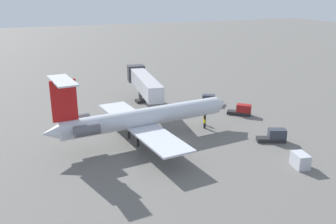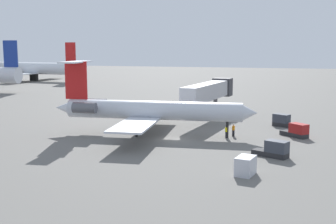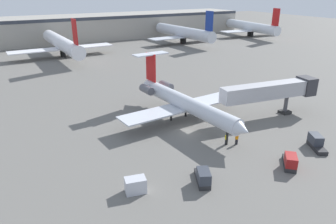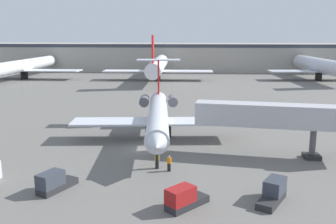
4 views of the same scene
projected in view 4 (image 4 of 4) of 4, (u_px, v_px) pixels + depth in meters
The scene contains 12 objects.
ground_plane at pixel (143, 149), 46.28m from camera, with size 400.00×400.00×0.10m, color #66635E.
regional_jet at pixel (158, 114), 49.65m from camera, with size 23.31×28.43×10.10m.
jet_bridge at pixel (287, 117), 42.38m from camera, with size 18.90×5.57×6.46m.
ground_crew_marshaller at pixel (157, 161), 39.42m from camera, with size 0.46×0.37×1.69m.
ground_crew_loader at pixel (169, 163), 38.61m from camera, with size 0.45×0.34×1.69m.
baggage_tug_lead at pixel (54, 182), 33.71m from camera, with size 2.97×4.22×1.90m.
baggage_tug_trailing at pixel (184, 199), 30.39m from camera, with size 3.75×3.88×1.90m.
baggage_tug_spare at pixel (273, 192), 31.68m from camera, with size 3.17×4.18×1.90m.
terminal_building at pixel (178, 57), 145.49m from camera, with size 176.10×21.85×10.27m.
parked_airliner_west_mid at pixel (23, 66), 116.09m from camera, with size 36.06×42.86×13.12m.
parked_airliner_centre at pixel (158, 66), 113.26m from camera, with size 33.46×39.76×13.68m.
parked_airliner_east_mid at pixel (320, 66), 113.02m from camera, with size 30.52×36.15×13.74m.
Camera 4 is at (6.18, -44.00, 14.05)m, focal length 39.81 mm.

